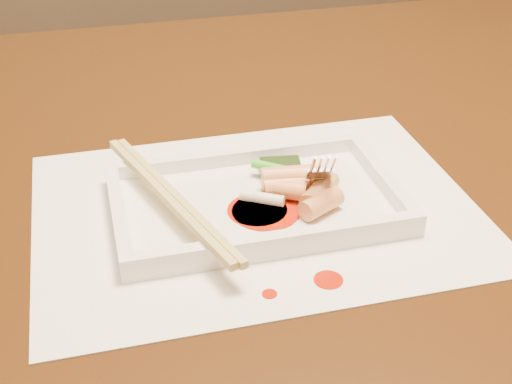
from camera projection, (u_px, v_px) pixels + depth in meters
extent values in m
cube|color=black|center=(279.00, 169.00, 0.76)|extent=(1.40, 0.90, 0.04)
cube|color=white|center=(256.00, 209.00, 0.66)|extent=(0.40, 0.30, 0.00)
cylinder|color=#B91B05|center=(328.00, 280.00, 0.57)|extent=(0.02, 0.02, 0.00)
cylinder|color=#B91B05|center=(269.00, 294.00, 0.55)|extent=(0.01, 0.01, 0.00)
cube|color=white|center=(256.00, 205.00, 0.65)|extent=(0.26, 0.16, 0.01)
cube|color=white|center=(238.00, 156.00, 0.71)|extent=(0.26, 0.01, 0.01)
cube|color=white|center=(278.00, 241.00, 0.59)|extent=(0.26, 0.01, 0.01)
cube|color=white|center=(118.00, 214.00, 0.62)|extent=(0.01, 0.14, 0.01)
cube|color=white|center=(383.00, 177.00, 0.67)|extent=(0.01, 0.14, 0.01)
cube|color=black|center=(281.00, 168.00, 0.69)|extent=(0.04, 0.03, 0.01)
cylinder|color=#EAEACC|center=(262.00, 198.00, 0.63)|extent=(0.04, 0.03, 0.01)
cylinder|color=green|center=(294.00, 173.00, 0.67)|extent=(0.07, 0.06, 0.01)
cube|color=tan|center=(166.00, 197.00, 0.62)|extent=(0.08, 0.23, 0.01)
cube|color=tan|center=(175.00, 196.00, 0.63)|extent=(0.08, 0.23, 0.01)
cylinder|color=#B91B05|center=(257.00, 210.00, 0.64)|extent=(0.05, 0.05, 0.00)
cylinder|color=#B91B05|center=(266.00, 211.00, 0.64)|extent=(0.06, 0.06, 0.00)
cylinder|color=#EBB36D|center=(285.00, 186.00, 0.65)|extent=(0.04, 0.02, 0.02)
cylinder|color=#EBB36D|center=(321.00, 204.00, 0.63)|extent=(0.04, 0.04, 0.02)
cylinder|color=#EBB36D|center=(289.00, 176.00, 0.66)|extent=(0.05, 0.03, 0.02)
cylinder|color=#EBB36D|center=(285.00, 189.00, 0.65)|extent=(0.04, 0.03, 0.02)
cylinder|color=#EBB36D|center=(320.00, 192.00, 0.65)|extent=(0.05, 0.05, 0.02)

